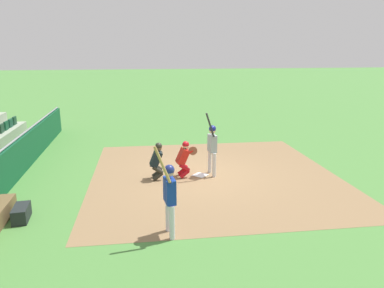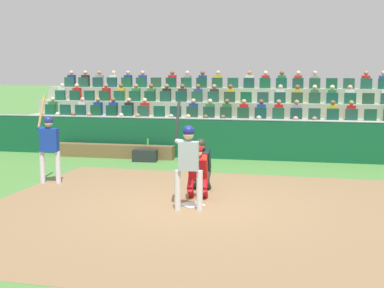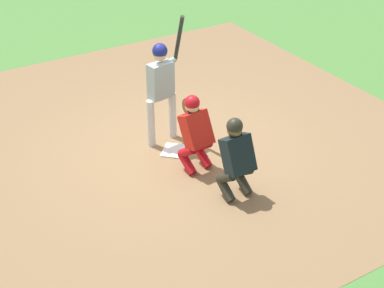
{
  "view_description": "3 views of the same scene",
  "coord_description": "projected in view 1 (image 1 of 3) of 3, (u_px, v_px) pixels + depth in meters",
  "views": [
    {
      "loc": [
        11.9,
        -2.28,
        4.25
      ],
      "look_at": [
        -0.34,
        -0.24,
        1.07
      ],
      "focal_mm": 33.87,
      "sensor_mm": 36.0,
      "label": 1
    },
    {
      "loc": [
        -2.39,
        11.22,
        2.94
      ],
      "look_at": [
        0.2,
        -0.91,
        1.22
      ],
      "focal_mm": 50.72,
      "sensor_mm": 36.0,
      "label": 2
    },
    {
      "loc": [
        -4.27,
        -7.12,
        5.22
      ],
      "look_at": [
        -0.36,
        -1.05,
        0.81
      ],
      "focal_mm": 54.54,
      "sensor_mm": 36.0,
      "label": 3
    }
  ],
  "objects": [
    {
      "name": "catcher_crouching",
      "position": [
        184.0,
        157.0,
        12.51
      ],
      "size": [
        0.49,
        0.74,
        1.29
      ],
      "color": "red",
      "rests_on": "ground_plane"
    },
    {
      "name": "infield_dirt_patch",
      "position": [
        214.0,
        175.0,
        12.87
      ],
      "size": [
        9.04,
        8.77,
        0.01
      ],
      "primitive_type": "cube",
      "rotation": [
        0.0,
        0.0,
        -0.03
      ],
      "color": "olive",
      "rests_on": "ground_plane"
    },
    {
      "name": "home_plate_umpire",
      "position": [
        157.0,
        159.0,
        12.28
      ],
      "size": [
        0.46,
        0.46,
        1.3
      ],
      "color": "#29281E",
      "rests_on": "ground_plane"
    },
    {
      "name": "dugout_wall",
      "position": [
        8.0,
        167.0,
        11.63
      ],
      "size": [
        17.21,
        0.24,
        1.34
      ],
      "color": "#0F4D2D",
      "rests_on": "ground_plane"
    },
    {
      "name": "batter_at_plate",
      "position": [
        212.0,
        144.0,
        12.58
      ],
      "size": [
        0.61,
        0.44,
        2.28
      ],
      "color": "silver",
      "rests_on": "ground_plane"
    },
    {
      "name": "ground_plane",
      "position": [
        200.0,
        175.0,
        12.79
      ],
      "size": [
        160.0,
        160.0,
        0.0
      ],
      "primitive_type": "plane",
      "color": "#4C863D"
    },
    {
      "name": "on_deck_batter",
      "position": [
        169.0,
        192.0,
        8.37
      ],
      "size": [
        0.61,
        0.51,
        2.28
      ],
      "color": "silver",
      "rests_on": "ground_plane"
    },
    {
      "name": "equipment_duffel_bag",
      "position": [
        21.0,
        213.0,
        9.37
      ],
      "size": [
        0.8,
        0.42,
        0.38
      ],
      "primitive_type": "cube",
      "rotation": [
        0.0,
        0.0,
        0.07
      ],
      "color": "#202526",
      "rests_on": "ground_plane"
    },
    {
      "name": "home_plate_marker",
      "position": [
        200.0,
        175.0,
        12.78
      ],
      "size": [
        0.62,
        0.62,
        0.02
      ],
      "primitive_type": "cube",
      "rotation": [
        0.0,
        0.0,
        0.79
      ],
      "color": "white",
      "rests_on": "infield_dirt_patch"
    }
  ]
}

